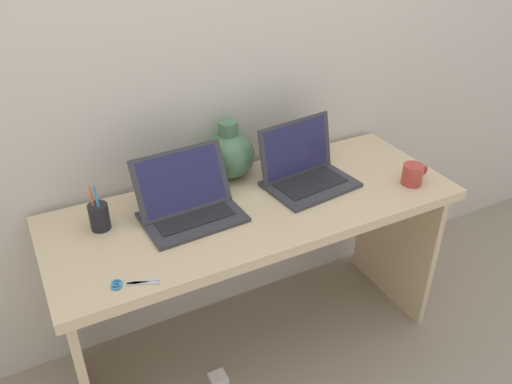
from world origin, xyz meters
name	(u,v)px	position (x,y,z in m)	size (l,w,h in m)	color
ground_plane	(256,342)	(0.00, 0.00, 0.00)	(6.00, 6.00, 0.00)	gray
back_wall	(215,61)	(0.00, 0.34, 1.20)	(4.40, 0.04, 2.40)	beige
desk	(256,237)	(0.00, 0.00, 0.59)	(1.56, 0.60, 0.75)	#D1B78C
laptop_left	(188,200)	(-0.25, 0.05, 0.81)	(0.36, 0.27, 0.23)	#333338
laptop_right	(304,168)	(0.25, 0.06, 0.81)	(0.37, 0.29, 0.24)	#333338
green_vase	(229,154)	(0.00, 0.24, 0.85)	(0.21, 0.21, 0.24)	#47704C
coffee_mug	(413,174)	(0.62, -0.16, 0.79)	(0.12, 0.08, 0.08)	#B23D33
pen_cup	(99,216)	(-0.56, 0.11, 0.80)	(0.07, 0.07, 0.18)	black
scissors	(126,284)	(-0.56, -0.22, 0.75)	(0.15, 0.08, 0.01)	#B7B7BC
power_brick	(218,379)	(-0.24, -0.12, 0.01)	(0.07, 0.07, 0.03)	white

